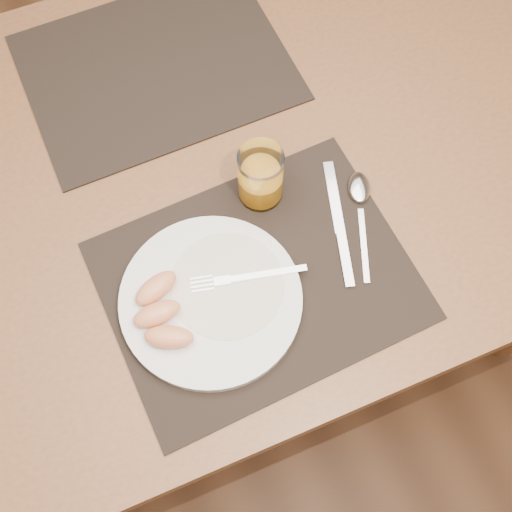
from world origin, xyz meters
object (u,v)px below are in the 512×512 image
at_px(table, 216,188).
at_px(placemat_far, 156,67).
at_px(plate, 211,300).
at_px(spoon, 360,196).
at_px(juice_glass, 261,178).
at_px(fork, 238,278).
at_px(placemat_near, 258,280).
at_px(knife, 340,233).

xyz_separation_m(table, placemat_far, (-0.02, 0.22, 0.09)).
relative_size(plate, spoon, 1.46).
bearing_deg(juice_glass, fork, -124.82).
bearing_deg(spoon, table, 141.47).
bearing_deg(fork, plate, -165.61).
relative_size(table, placemat_near, 3.11).
distance_m(plate, knife, 0.23).
relative_size(table, fork, 8.05).
bearing_deg(placemat_far, table, -84.03).
bearing_deg(knife, placemat_far, 110.70).
distance_m(fork, spoon, 0.24).
distance_m(placemat_near, plate, 0.08).
bearing_deg(placemat_near, spoon, 18.46).
bearing_deg(knife, fork, -175.27).
distance_m(placemat_near, knife, 0.15).
relative_size(placemat_near, placemat_far, 1.00).
xyz_separation_m(fork, knife, (0.18, 0.01, -0.02)).
bearing_deg(plate, placemat_near, 4.18).
height_order(placemat_near, spoon, spoon).
height_order(placemat_far, plate, plate).
xyz_separation_m(table, placemat_near, (-0.01, -0.22, 0.09)).
relative_size(placemat_near, plate, 1.67).
xyz_separation_m(placemat_near, spoon, (0.20, 0.07, 0.01)).
height_order(table, fork, fork).
relative_size(plate, fork, 1.55).
distance_m(fork, juice_glass, 0.16).
height_order(fork, spoon, fork).
relative_size(knife, spoon, 1.16).
height_order(knife, spoon, spoon).
relative_size(plate, juice_glass, 2.55).
height_order(table, juice_glass, juice_glass).
xyz_separation_m(plate, fork, (0.05, 0.01, 0.01)).
bearing_deg(juice_glass, table, 119.86).
xyz_separation_m(table, knife, (0.14, -0.20, 0.09)).
height_order(table, plate, plate).
xyz_separation_m(placemat_near, fork, (-0.03, 0.01, 0.02)).
height_order(placemat_far, spoon, spoon).
bearing_deg(table, juice_glass, -60.14).
bearing_deg(fork, table, 78.98).
height_order(knife, juice_glass, juice_glass).
distance_m(knife, juice_glass, 0.15).
xyz_separation_m(placemat_near, plate, (-0.08, -0.01, 0.01)).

